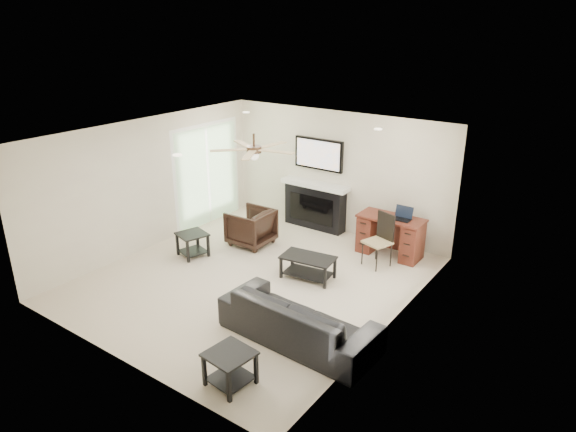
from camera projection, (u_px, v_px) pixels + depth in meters
name	position (u px, v px, depth m)	size (l,w,h in m)	color
room_shell	(263.00, 186.00, 8.16)	(5.50, 5.54, 2.52)	beige
sofa	(299.00, 319.00, 7.01)	(2.25, 0.88, 0.66)	black
armchair	(251.00, 227.00, 10.05)	(0.77, 0.79, 0.72)	black
coffee_table	(308.00, 267.00, 8.77)	(0.90, 0.50, 0.40)	black
end_table_near	(230.00, 369.00, 6.18)	(0.52, 0.52, 0.45)	black
end_table_left	(193.00, 245.00, 9.59)	(0.50, 0.50, 0.45)	black
fireplace_unit	(315.00, 185.00, 10.65)	(1.52, 0.34, 1.91)	black
desk	(390.00, 236.00, 9.58)	(1.22, 0.56, 0.76)	#411710
desk_chair	(377.00, 241.00, 9.12)	(0.42, 0.44, 0.97)	black
laptop	(402.00, 214.00, 9.27)	(0.33, 0.24, 0.23)	black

